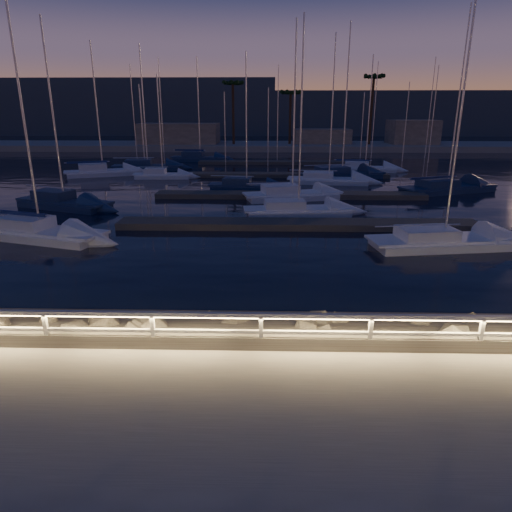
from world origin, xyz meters
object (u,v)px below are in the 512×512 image
(sailboat_d, at_px, (440,240))
(sailboat_f, at_px, (290,194))
(sailboat_b, at_px, (38,231))
(sailboat_n, at_px, (146,166))
(sailboat_k, at_px, (363,168))
(sailboat_e, at_px, (161,175))
(sailboat_a, at_px, (62,202))
(sailboat_i, at_px, (101,171))
(sailboat_c, at_px, (295,209))
(sailboat_m, at_px, (199,158))
(sailboat_h, at_px, (445,187))
(sailboat_l, at_px, (326,179))
(sailboat_g, at_px, (340,174))
(sailboat_j, at_px, (245,185))
(guard_rail, at_px, (332,324))

(sailboat_d, bearing_deg, sailboat_f, 110.60)
(sailboat_b, relative_size, sailboat_n, 0.94)
(sailboat_f, distance_m, sailboat_n, 24.54)
(sailboat_b, xyz_separation_m, sailboat_k, (24.10, 29.98, -0.03))
(sailboat_b, height_order, sailboat_e, sailboat_b)
(sailboat_a, relative_size, sailboat_i, 0.95)
(sailboat_c, bearing_deg, sailboat_a, 166.93)
(sailboat_e, height_order, sailboat_m, sailboat_m)
(sailboat_d, height_order, sailboat_h, sailboat_h)
(sailboat_m, xyz_separation_m, sailboat_n, (-4.93, -9.72, -0.02))
(sailboat_i, xyz_separation_m, sailboat_l, (23.93, -4.72, -0.07))
(sailboat_g, xyz_separation_m, sailboat_m, (-17.22, 16.10, 0.02))
(sailboat_j, height_order, sailboat_n, sailboat_n)
(guard_rail, distance_m, sailboat_n, 46.42)
(sailboat_g, bearing_deg, sailboat_a, -162.61)
(sailboat_g, height_order, sailboat_i, sailboat_g)
(sailboat_n, bearing_deg, sailboat_k, -7.51)
(sailboat_i, bearing_deg, sailboat_k, -12.64)
(sailboat_g, distance_m, sailboat_l, 3.90)
(sailboat_a, distance_m, sailboat_e, 15.57)
(sailboat_c, bearing_deg, sailboat_d, -52.21)
(sailboat_c, height_order, sailboat_n, sailboat_n)
(sailboat_e, bearing_deg, sailboat_k, 14.04)
(sailboat_e, height_order, sailboat_n, sailboat_n)
(guard_rail, bearing_deg, sailboat_k, 77.66)
(sailboat_m, relative_size, sailboat_n, 0.97)
(sailboat_b, distance_m, sailboat_d, 22.01)
(sailboat_m, bearing_deg, sailboat_b, -88.92)
(sailboat_l, height_order, sailboat_n, sailboat_n)
(sailboat_d, distance_m, sailboat_l, 21.88)
(guard_rail, xyz_separation_m, sailboat_e, (-12.97, 36.53, -0.98))
(sailboat_e, xyz_separation_m, sailboat_i, (-7.00, 1.78, 0.08))
(sailboat_c, distance_m, sailboat_l, 14.70)
(sailboat_g, height_order, sailboat_n, sailboat_g)
(guard_rail, distance_m, sailboat_b, 19.69)
(sailboat_d, height_order, sailboat_e, sailboat_d)
(sailboat_d, relative_size, sailboat_l, 0.99)
(sailboat_h, height_order, sailboat_j, sailboat_h)
(sailboat_d, bearing_deg, sailboat_e, 121.10)
(sailboat_a, bearing_deg, sailboat_i, 122.04)
(sailboat_b, bearing_deg, sailboat_l, 64.89)
(sailboat_e, bearing_deg, sailboat_i, 163.41)
(sailboat_a, distance_m, sailboat_l, 24.15)
(sailboat_c, bearing_deg, sailboat_h, 28.63)
(guard_rail, xyz_separation_m, sailboat_h, (13.75, 28.88, -0.94))
(sailboat_j, relative_size, sailboat_n, 0.83)
(guard_rail, distance_m, sailboat_j, 29.89)
(sailboat_d, bearing_deg, sailboat_a, 150.16)
(guard_rail, distance_m, sailboat_e, 38.77)
(sailboat_a, xyz_separation_m, sailboat_k, (26.35, 21.62, -0.05))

